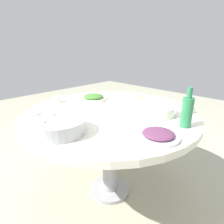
# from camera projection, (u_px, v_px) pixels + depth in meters

# --- Properties ---
(ground) EXTENTS (8.00, 8.00, 0.00)m
(ground) POSITION_uv_depth(u_px,v_px,m) (110.00, 190.00, 1.67)
(ground) COLOR #9D9C86
(round_dining_table) EXTENTS (1.32, 1.32, 0.76)m
(round_dining_table) POSITION_uv_depth(u_px,v_px,m) (110.00, 123.00, 1.45)
(round_dining_table) COLOR #99999E
(round_dining_table) RESTS_ON ground
(rice_bowl) EXTENTS (0.30, 0.30, 0.09)m
(rice_bowl) POSITION_uv_depth(u_px,v_px,m) (60.00, 126.00, 1.05)
(rice_bowl) COLOR #B2B5BA
(rice_bowl) RESTS_ON round_dining_table
(soup_bowl) EXTENTS (0.26, 0.29, 0.07)m
(soup_bowl) POSITION_uv_depth(u_px,v_px,m) (157.00, 110.00, 1.35)
(soup_bowl) COLOR silver
(soup_bowl) RESTS_ON round_dining_table
(dish_noodles) EXTENTS (0.20, 0.20, 0.04)m
(dish_noodles) POSITION_uv_depth(u_px,v_px,m) (140.00, 98.00, 1.73)
(dish_noodles) COLOR silver
(dish_noodles) RESTS_ON round_dining_table
(dish_greens) EXTENTS (0.24, 0.24, 0.05)m
(dish_greens) POSITION_uv_depth(u_px,v_px,m) (93.00, 97.00, 1.72)
(dish_greens) COLOR silver
(dish_greens) RESTS_ON round_dining_table
(dish_eggplant) EXTENTS (0.23, 0.23, 0.04)m
(dish_eggplant) POSITION_uv_depth(u_px,v_px,m) (158.00, 135.00, 1.00)
(dish_eggplant) COLOR silver
(dish_eggplant) RESTS_ON round_dining_table
(green_bottle) EXTENTS (0.07, 0.07, 0.25)m
(green_bottle) POSITION_uv_depth(u_px,v_px,m) (187.00, 111.00, 1.12)
(green_bottle) COLOR #287847
(green_bottle) RESTS_ON round_dining_table
(tea_cup_near) EXTENTS (0.07, 0.07, 0.05)m
(tea_cup_near) POSITION_uv_depth(u_px,v_px,m) (34.00, 112.00, 1.33)
(tea_cup_near) COLOR white
(tea_cup_near) RESTS_ON round_dining_table
(tea_cup_far) EXTENTS (0.06, 0.06, 0.06)m
(tea_cup_far) POSITION_uv_depth(u_px,v_px,m) (58.00, 99.00, 1.64)
(tea_cup_far) COLOR silver
(tea_cup_far) RESTS_ON round_dining_table
(tea_cup_side) EXTENTS (0.08, 0.08, 0.05)m
(tea_cup_side) POSITION_uv_depth(u_px,v_px,m) (189.00, 109.00, 1.39)
(tea_cup_side) COLOR beige
(tea_cup_side) RESTS_ON round_dining_table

